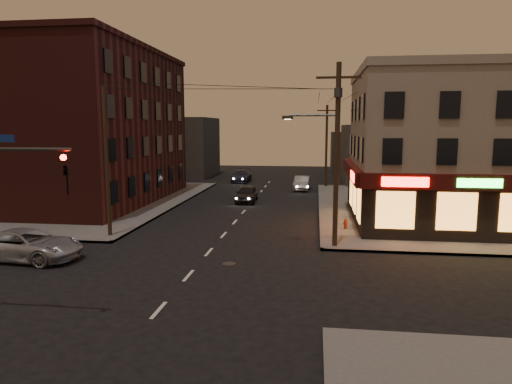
% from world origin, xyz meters
% --- Properties ---
extents(ground, '(120.00, 120.00, 0.00)m').
position_xyz_m(ground, '(0.00, 0.00, 0.00)').
color(ground, black).
rests_on(ground, ground).
extents(sidewalk_ne, '(24.00, 28.00, 0.15)m').
position_xyz_m(sidewalk_ne, '(18.00, 19.00, 0.07)').
color(sidewalk_ne, '#514F4C').
rests_on(sidewalk_ne, ground).
extents(sidewalk_nw, '(24.00, 28.00, 0.15)m').
position_xyz_m(sidewalk_nw, '(-18.00, 19.00, 0.07)').
color(sidewalk_nw, '#514F4C').
rests_on(sidewalk_nw, ground).
extents(pizza_building, '(15.85, 12.85, 10.50)m').
position_xyz_m(pizza_building, '(15.93, 13.43, 5.35)').
color(pizza_building, gray).
rests_on(pizza_building, sidewalk_ne).
extents(brick_apartment, '(12.00, 20.00, 13.00)m').
position_xyz_m(brick_apartment, '(-14.50, 19.00, 6.65)').
color(brick_apartment, '#451916').
rests_on(brick_apartment, sidewalk_nw).
extents(bg_building_ne_a, '(10.00, 12.00, 7.00)m').
position_xyz_m(bg_building_ne_a, '(14.00, 38.00, 3.50)').
color(bg_building_ne_a, '#3F3D3A').
rests_on(bg_building_ne_a, ground).
extents(bg_building_nw, '(9.00, 10.00, 8.00)m').
position_xyz_m(bg_building_nw, '(-13.00, 42.00, 4.00)').
color(bg_building_nw, '#3F3D3A').
rests_on(bg_building_nw, ground).
extents(bg_building_ne_b, '(8.00, 8.00, 6.00)m').
position_xyz_m(bg_building_ne_b, '(12.00, 52.00, 3.00)').
color(bg_building_ne_b, '#3F3D3A').
rests_on(bg_building_ne_b, ground).
extents(utility_pole_main, '(4.20, 0.44, 10.00)m').
position_xyz_m(utility_pole_main, '(6.68, 5.80, 5.76)').
color(utility_pole_main, '#382619').
rests_on(utility_pole_main, sidewalk_ne).
extents(utility_pole_far, '(0.26, 0.26, 9.00)m').
position_xyz_m(utility_pole_far, '(6.80, 32.00, 4.65)').
color(utility_pole_far, '#382619').
rests_on(utility_pole_far, sidewalk_ne).
extents(utility_pole_west, '(0.24, 0.24, 9.00)m').
position_xyz_m(utility_pole_west, '(-6.80, 6.50, 4.65)').
color(utility_pole_west, '#382619').
rests_on(utility_pole_west, sidewalk_nw).
extents(suv_cross, '(5.77, 3.00, 1.55)m').
position_xyz_m(suv_cross, '(-8.84, 1.41, 0.78)').
color(suv_cross, '#999BA2').
rests_on(suv_cross, ground).
extents(sedan_near, '(1.86, 4.42, 1.49)m').
position_xyz_m(sedan_near, '(-0.50, 20.90, 0.75)').
color(sedan_near, black).
rests_on(sedan_near, ground).
extents(sedan_mid, '(1.79, 4.59, 1.49)m').
position_xyz_m(sedan_mid, '(4.23, 29.53, 0.74)').
color(sedan_mid, slate).
rests_on(sedan_mid, ground).
extents(sedan_far, '(2.08, 5.09, 1.48)m').
position_xyz_m(sedan_far, '(-3.43, 35.98, 0.74)').
color(sedan_far, '#1B2036').
rests_on(sedan_far, ground).
extents(fire_hydrant, '(0.31, 0.31, 0.70)m').
position_xyz_m(fire_hydrant, '(7.66, 10.12, 0.53)').
color(fire_hydrant, maroon).
rests_on(fire_hydrant, sidewalk_ne).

